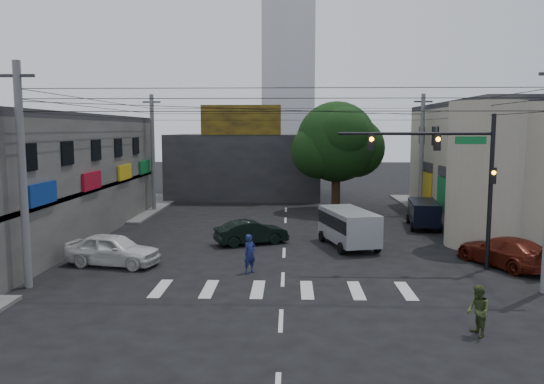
{
  "coord_description": "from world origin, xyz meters",
  "views": [
    {
      "loc": [
        0.27,
        -25.44,
        6.5
      ],
      "look_at": [
        -0.7,
        4.0,
        3.0
      ],
      "focal_mm": 35.0,
      "sensor_mm": 36.0,
      "label": 1
    }
  ],
  "objects_px": {
    "utility_pole_far_left": "(153,153)",
    "dark_sedan": "(251,232)",
    "silver_minivan": "(348,229)",
    "pedestrian_olive": "(478,311)",
    "utility_pole_far_right": "(422,154)",
    "traffic_officer": "(250,254)",
    "traffic_gantry": "(455,166)",
    "navy_van": "(424,214)",
    "utility_pole_near_left": "(23,177)",
    "street_tree": "(336,142)",
    "white_compact": "(113,250)",
    "maroon_sedan": "(504,252)"
  },
  "relations": [
    {
      "from": "silver_minivan",
      "to": "traffic_officer",
      "type": "height_order",
      "value": "silver_minivan"
    },
    {
      "from": "maroon_sedan",
      "to": "silver_minivan",
      "type": "distance_m",
      "value": 8.03
    },
    {
      "from": "maroon_sedan",
      "to": "traffic_officer",
      "type": "xyz_separation_m",
      "value": [
        -12.01,
        -1.55,
        0.17
      ]
    },
    {
      "from": "utility_pole_far_right",
      "to": "white_compact",
      "type": "bearing_deg",
      "value": -137.94
    },
    {
      "from": "utility_pole_far_right",
      "to": "pedestrian_olive",
      "type": "relative_size",
      "value": 5.64
    },
    {
      "from": "maroon_sedan",
      "to": "navy_van",
      "type": "xyz_separation_m",
      "value": [
        -1.34,
        9.95,
        0.16
      ]
    },
    {
      "from": "utility_pole_far_right",
      "to": "silver_minivan",
      "type": "xyz_separation_m",
      "value": [
        -6.95,
        -12.44,
        -3.57
      ]
    },
    {
      "from": "utility_pole_far_left",
      "to": "dark_sedan",
      "type": "height_order",
      "value": "utility_pole_far_left"
    },
    {
      "from": "utility_pole_far_right",
      "to": "dark_sedan",
      "type": "xyz_separation_m",
      "value": [
        -12.38,
        -11.9,
        -3.92
      ]
    },
    {
      "from": "navy_van",
      "to": "pedestrian_olive",
      "type": "distance_m",
      "value": 18.87
    },
    {
      "from": "utility_pole_far_right",
      "to": "utility_pole_near_left",
      "type": "bearing_deg",
      "value": -135.69
    },
    {
      "from": "dark_sedan",
      "to": "maroon_sedan",
      "type": "bearing_deg",
      "value": -133.92
    },
    {
      "from": "dark_sedan",
      "to": "maroon_sedan",
      "type": "xyz_separation_m",
      "value": [
        12.38,
        -4.55,
        0.04
      ]
    },
    {
      "from": "utility_pole_near_left",
      "to": "silver_minivan",
      "type": "bearing_deg",
      "value": 29.84
    },
    {
      "from": "navy_van",
      "to": "dark_sedan",
      "type": "bearing_deg",
      "value": 123.61
    },
    {
      "from": "utility_pole_near_left",
      "to": "traffic_officer",
      "type": "relative_size",
      "value": 5.17
    },
    {
      "from": "white_compact",
      "to": "silver_minivan",
      "type": "height_order",
      "value": "silver_minivan"
    },
    {
      "from": "utility_pole_near_left",
      "to": "traffic_officer",
      "type": "distance_m",
      "value": 10.04
    },
    {
      "from": "traffic_gantry",
      "to": "silver_minivan",
      "type": "xyz_separation_m",
      "value": [
        -4.28,
        4.56,
        -3.8
      ]
    },
    {
      "from": "maroon_sedan",
      "to": "pedestrian_olive",
      "type": "bearing_deg",
      "value": 38.97
    },
    {
      "from": "utility_pole_far_right",
      "to": "maroon_sedan",
      "type": "relative_size",
      "value": 1.72
    },
    {
      "from": "utility_pole_far_left",
      "to": "pedestrian_olive",
      "type": "xyz_separation_m",
      "value": [
        16.73,
        -25.14,
        -3.78
      ]
    },
    {
      "from": "utility_pole_far_left",
      "to": "dark_sedan",
      "type": "xyz_separation_m",
      "value": [
        8.62,
        -11.9,
        -3.92
      ]
    },
    {
      "from": "white_compact",
      "to": "silver_minivan",
      "type": "bearing_deg",
      "value": -57.67
    },
    {
      "from": "utility_pole_near_left",
      "to": "utility_pole_far_left",
      "type": "relative_size",
      "value": 1.0
    },
    {
      "from": "street_tree",
      "to": "traffic_officer",
      "type": "xyz_separation_m",
      "value": [
        -5.51,
        -19.0,
        -4.58
      ]
    },
    {
      "from": "utility_pole_near_left",
      "to": "utility_pole_far_right",
      "type": "relative_size",
      "value": 1.0
    },
    {
      "from": "utility_pole_near_left",
      "to": "dark_sedan",
      "type": "relative_size",
      "value": 2.12
    },
    {
      "from": "utility_pole_far_right",
      "to": "navy_van",
      "type": "xyz_separation_m",
      "value": [
        -1.34,
        -6.5,
        -3.71
      ]
    },
    {
      "from": "utility_pole_near_left",
      "to": "utility_pole_far_right",
      "type": "height_order",
      "value": "same"
    },
    {
      "from": "street_tree",
      "to": "dark_sedan",
      "type": "distance_m",
      "value": 14.97
    },
    {
      "from": "white_compact",
      "to": "traffic_gantry",
      "type": "bearing_deg",
      "value": -78.83
    },
    {
      "from": "utility_pole_far_right",
      "to": "traffic_officer",
      "type": "bearing_deg",
      "value": -123.71
    },
    {
      "from": "traffic_gantry",
      "to": "navy_van",
      "type": "distance_m",
      "value": 11.3
    },
    {
      "from": "utility_pole_far_left",
      "to": "white_compact",
      "type": "height_order",
      "value": "utility_pole_far_left"
    },
    {
      "from": "navy_van",
      "to": "traffic_officer",
      "type": "xyz_separation_m",
      "value": [
        -10.67,
        -11.5,
        0.0
      ]
    },
    {
      "from": "dark_sedan",
      "to": "traffic_officer",
      "type": "relative_size",
      "value": 2.44
    },
    {
      "from": "traffic_gantry",
      "to": "maroon_sedan",
      "type": "xyz_separation_m",
      "value": [
        2.68,
        0.55,
        -4.11
      ]
    },
    {
      "from": "street_tree",
      "to": "traffic_gantry",
      "type": "bearing_deg",
      "value": -78.01
    },
    {
      "from": "street_tree",
      "to": "dark_sedan",
      "type": "bearing_deg",
      "value": -114.5
    },
    {
      "from": "street_tree",
      "to": "navy_van",
      "type": "height_order",
      "value": "street_tree"
    },
    {
      "from": "utility_pole_far_left",
      "to": "utility_pole_far_right",
      "type": "relative_size",
      "value": 1.0
    },
    {
      "from": "traffic_officer",
      "to": "dark_sedan",
      "type": "bearing_deg",
      "value": 50.28
    },
    {
      "from": "utility_pole_near_left",
      "to": "white_compact",
      "type": "relative_size",
      "value": 1.92
    },
    {
      "from": "dark_sedan",
      "to": "navy_van",
      "type": "xyz_separation_m",
      "value": [
        11.04,
        5.41,
        0.21
      ]
    },
    {
      "from": "silver_minivan",
      "to": "pedestrian_olive",
      "type": "relative_size",
      "value": 3.14
    },
    {
      "from": "maroon_sedan",
      "to": "traffic_officer",
      "type": "height_order",
      "value": "traffic_officer"
    },
    {
      "from": "pedestrian_olive",
      "to": "navy_van",
      "type": "bearing_deg",
      "value": 164.71
    },
    {
      "from": "dark_sedan",
      "to": "utility_pole_far_right",
      "type": "bearing_deg",
      "value": -69.87
    },
    {
      "from": "utility_pole_near_left",
      "to": "utility_pole_far_left",
      "type": "distance_m",
      "value": 20.5
    }
  ]
}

